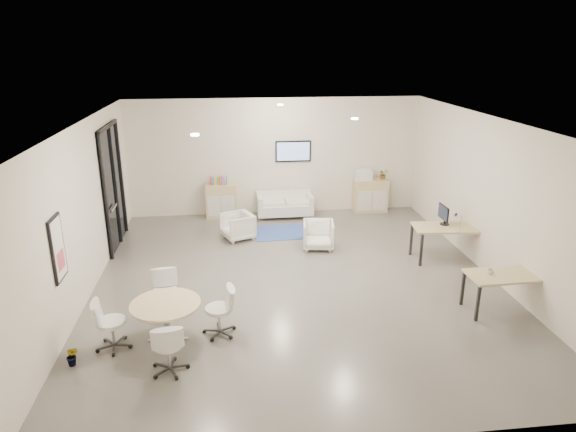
# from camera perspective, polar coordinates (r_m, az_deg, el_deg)

# --- Properties ---
(room_shell) EXTENTS (9.60, 10.60, 4.80)m
(room_shell) POSITION_cam_1_polar(r_m,az_deg,el_deg) (9.91, 0.98, 1.16)
(room_shell) COLOR #5B5853
(room_shell) RESTS_ON ground
(glass_door) EXTENTS (0.09, 1.90, 2.85)m
(glass_door) POSITION_cam_1_polar(r_m,az_deg,el_deg) (12.55, -18.87, 3.46)
(glass_door) COLOR black
(glass_door) RESTS_ON room_shell
(artwork) EXTENTS (0.05, 0.54, 1.04)m
(artwork) POSITION_cam_1_polar(r_m,az_deg,el_deg) (8.76, -24.22, -3.34)
(artwork) COLOR black
(artwork) RESTS_ON room_shell
(wall_tv) EXTENTS (0.98, 0.06, 0.58)m
(wall_tv) POSITION_cam_1_polar(r_m,az_deg,el_deg) (14.22, 0.57, 7.21)
(wall_tv) COLOR black
(wall_tv) RESTS_ON room_shell
(ceiling_spots) EXTENTS (3.14, 4.14, 0.03)m
(ceiling_spots) POSITION_cam_1_polar(r_m,az_deg,el_deg) (10.35, -0.72, 10.89)
(ceiling_spots) COLOR #FFEAC6
(ceiling_spots) RESTS_ON room_shell
(sideboard_left) EXTENTS (0.82, 0.42, 0.92)m
(sideboard_left) POSITION_cam_1_polar(r_m,az_deg,el_deg) (14.24, -7.47, 1.69)
(sideboard_left) COLOR #D2BA7F
(sideboard_left) RESTS_ON room_shell
(sideboard_right) EXTENTS (0.94, 0.45, 0.94)m
(sideboard_right) POSITION_cam_1_polar(r_m,az_deg,el_deg) (14.76, 9.12, 2.27)
(sideboard_right) COLOR #D2BA7F
(sideboard_right) RESTS_ON room_shell
(books) EXTENTS (0.47, 0.14, 0.22)m
(books) POSITION_cam_1_polar(r_m,az_deg,el_deg) (14.09, -7.74, 3.91)
(books) COLOR red
(books) RESTS_ON sideboard_left
(printer) EXTENTS (0.44, 0.37, 0.31)m
(printer) POSITION_cam_1_polar(r_m,az_deg,el_deg) (14.55, 8.41, 4.57)
(printer) COLOR white
(printer) RESTS_ON sideboard_right
(loveseat) EXTENTS (1.53, 0.78, 0.57)m
(loveseat) POSITION_cam_1_polar(r_m,az_deg,el_deg) (14.22, -0.39, 1.20)
(loveseat) COLOR white
(loveseat) RESTS_ON room_shell
(blue_rug) EXTENTS (1.75, 1.22, 0.01)m
(blue_rug) POSITION_cam_1_polar(r_m,az_deg,el_deg) (13.09, -0.18, -1.77)
(blue_rug) COLOR navy
(blue_rug) RESTS_ON room_shell
(armchair_left) EXTENTS (0.86, 0.88, 0.71)m
(armchair_left) POSITION_cam_1_polar(r_m,az_deg,el_deg) (12.61, -5.63, -1.00)
(armchair_left) COLOR white
(armchair_left) RESTS_ON room_shell
(armchair_right) EXTENTS (0.78, 0.74, 0.72)m
(armchair_right) POSITION_cam_1_polar(r_m,az_deg,el_deg) (11.99, 3.39, -1.98)
(armchair_right) COLOR white
(armchair_right) RESTS_ON room_shell
(desk_rear) EXTENTS (1.52, 0.88, 0.76)m
(desk_rear) POSITION_cam_1_polar(r_m,az_deg,el_deg) (11.80, 17.24, -1.50)
(desk_rear) COLOR #D2BA7F
(desk_rear) RESTS_ON room_shell
(desk_front) EXTENTS (1.40, 0.73, 0.72)m
(desk_front) POSITION_cam_1_polar(r_m,az_deg,el_deg) (9.91, 23.11, -6.34)
(desk_front) COLOR #D2BA7F
(desk_front) RESTS_ON room_shell
(monitor) EXTENTS (0.20, 0.50, 0.44)m
(monitor) POSITION_cam_1_polar(r_m,az_deg,el_deg) (11.81, 16.92, 0.17)
(monitor) COLOR black
(monitor) RESTS_ON desk_rear
(round_table) EXTENTS (1.11, 1.11, 0.68)m
(round_table) POSITION_cam_1_polar(r_m,az_deg,el_deg) (8.49, -13.44, -9.92)
(round_table) COLOR #D2BA7F
(round_table) RESTS_ON room_shell
(meeting_chairs) EXTENTS (2.31, 2.31, 0.82)m
(meeting_chairs) POSITION_cam_1_polar(r_m,az_deg,el_deg) (8.58, -13.34, -10.99)
(meeting_chairs) COLOR white
(meeting_chairs) RESTS_ON room_shell
(plant_cabinet) EXTENTS (0.36, 0.37, 0.23)m
(plant_cabinet) POSITION_cam_1_polar(r_m,az_deg,el_deg) (14.69, 10.51, 4.50)
(plant_cabinet) COLOR #3F7F3F
(plant_cabinet) RESTS_ON sideboard_right
(plant_floor) EXTENTS (0.25, 0.36, 0.15)m
(plant_floor) POSITION_cam_1_polar(r_m,az_deg,el_deg) (8.59, -22.78, -14.67)
(plant_floor) COLOR #3F7F3F
(plant_floor) RESTS_ON room_shell
(cup) EXTENTS (0.12, 0.10, 0.11)m
(cup) POSITION_cam_1_polar(r_m,az_deg,el_deg) (9.75, 21.58, -5.72)
(cup) COLOR white
(cup) RESTS_ON desk_front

